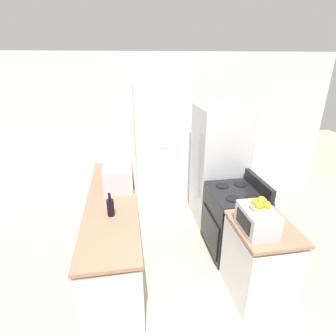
# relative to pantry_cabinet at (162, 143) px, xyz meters

# --- Properties ---
(wall_back) EXTENTS (7.00, 0.06, 2.60)m
(wall_back) POSITION_rel_pantry_cabinet_xyz_m (-0.08, 0.33, 0.24)
(wall_back) COLOR silver
(wall_back) RESTS_ON ground_plane
(counter_left) EXTENTS (0.60, 2.44, 0.90)m
(counter_left) POSITION_rel_pantry_cabinet_xyz_m (-0.86, -1.64, -0.63)
(counter_left) COLOR silver
(counter_left) RESTS_ON ground_plane
(counter_right) EXTENTS (0.60, 0.73, 0.90)m
(counter_right) POSITION_rel_pantry_cabinet_xyz_m (0.71, -2.50, -0.63)
(counter_right) COLOR silver
(counter_right) RESTS_ON ground_plane
(pantry_cabinet) EXTENTS (0.95, 0.58, 2.12)m
(pantry_cabinet) POSITION_rel_pantry_cabinet_xyz_m (0.00, 0.00, 0.00)
(pantry_cabinet) COLOR white
(pantry_cabinet) RESTS_ON ground_plane
(stove) EXTENTS (0.66, 0.75, 1.06)m
(stove) POSITION_rel_pantry_cabinet_xyz_m (0.73, -1.74, -0.60)
(stove) COLOR black
(stove) RESTS_ON ground_plane
(refrigerator) EXTENTS (0.74, 0.77, 1.85)m
(refrigerator) POSITION_rel_pantry_cabinet_xyz_m (0.76, -0.94, -0.14)
(refrigerator) COLOR #B7B7BC
(refrigerator) RESTS_ON ground_plane
(microwave) EXTENTS (0.37, 0.54, 0.31)m
(microwave) POSITION_rel_pantry_cabinet_xyz_m (-0.77, -1.34, -0.01)
(microwave) COLOR #B2B2B7
(microwave) RESTS_ON counter_left
(wine_bottle) EXTENTS (0.08, 0.08, 0.27)m
(wine_bottle) POSITION_rel_pantry_cabinet_xyz_m (-0.85, -2.04, -0.06)
(wine_bottle) COLOR black
(wine_bottle) RESTS_ON counter_left
(toaster_oven) EXTENTS (0.30, 0.42, 0.25)m
(toaster_oven) POSITION_rel_pantry_cabinet_xyz_m (0.58, -2.55, -0.04)
(toaster_oven) COLOR #B2B2B7
(toaster_oven) RESTS_ON counter_right
(fruit_bowl) EXTENTS (0.20, 0.20, 0.14)m
(fruit_bowl) POSITION_rel_pantry_cabinet_xyz_m (0.58, -2.56, 0.14)
(fruit_bowl) COLOR #B2A893
(fruit_bowl) RESTS_ON toaster_oven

